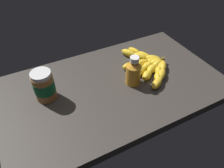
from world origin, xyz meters
The scene contains 4 objects.
ground_plane centered at (0.00, 0.00, -2.12)cm, with size 97.82×57.18×4.25cm, color #38332D.
banana_bunch centered at (20.72, 2.87, 1.76)cm, with size 21.67×34.17×3.71cm.
peanut_butter_jar centered at (-28.41, 5.68, 6.45)cm, with size 8.46×8.46×13.16cm.
honey_bottle centered at (8.02, -2.77, 6.26)cm, with size 6.62×6.62×13.85cm.
Camera 1 is at (-31.78, -60.13, 62.55)cm, focal length 33.22 mm.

